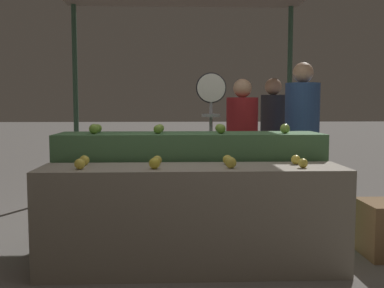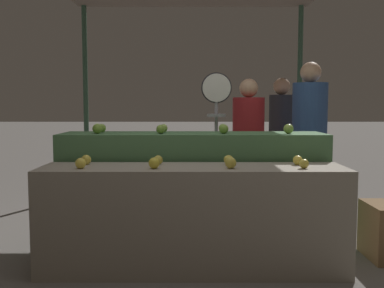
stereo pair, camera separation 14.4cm
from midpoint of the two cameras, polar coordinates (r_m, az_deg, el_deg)
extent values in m
plane|color=slate|center=(3.70, -1.07, -15.60)|extent=(60.00, 60.00, 0.00)
cylinder|color=#33513D|center=(6.65, -15.16, 5.27)|extent=(0.07, 0.07, 2.70)
cylinder|color=#33513D|center=(6.68, 11.64, 5.34)|extent=(0.07, 0.07, 2.70)
cube|color=gray|center=(3.57, -1.08, -9.42)|extent=(2.38, 0.55, 0.82)
cube|color=#4C7A4C|center=(4.14, -1.28, -5.84)|extent=(2.38, 0.55, 1.05)
sphere|color=yellow|center=(3.46, -15.23, -2.46)|extent=(0.08, 0.08, 0.08)
sphere|color=gold|center=(3.38, -6.02, -2.47)|extent=(0.08, 0.08, 0.08)
sphere|color=gold|center=(3.41, 3.74, -2.38)|extent=(0.09, 0.09, 0.09)
sphere|color=gold|center=(3.50, 12.79, -2.39)|extent=(0.07, 0.07, 0.07)
sphere|color=yellow|center=(3.67, -14.61, -2.03)|extent=(0.08, 0.08, 0.08)
sphere|color=gold|center=(3.60, -5.59, -2.07)|extent=(0.08, 0.08, 0.08)
sphere|color=yellow|center=(3.62, 3.39, -2.00)|extent=(0.08, 0.08, 0.08)
sphere|color=yellow|center=(3.70, 11.95, -1.96)|extent=(0.08, 0.08, 0.08)
sphere|color=#7AA338|center=(4.04, -13.34, 1.87)|extent=(0.09, 0.09, 0.09)
sphere|color=#7AA338|center=(3.97, -5.38, 1.86)|extent=(0.08, 0.08, 0.08)
sphere|color=#7AA338|center=(3.98, 2.67, 1.92)|extent=(0.08, 0.08, 0.08)
sphere|color=#8EB247|center=(4.06, 10.73, 1.93)|extent=(0.09, 0.09, 0.09)
sphere|color=#7AA338|center=(4.24, -12.86, 1.95)|extent=(0.08, 0.08, 0.08)
sphere|color=#8EB247|center=(4.18, -5.07, 2.01)|extent=(0.08, 0.08, 0.08)
sphere|color=#84AD3D|center=(4.18, 2.51, 2.03)|extent=(0.08, 0.08, 0.08)
cylinder|color=#99999E|center=(4.77, 1.54, -1.58)|extent=(0.04, 0.04, 1.51)
cylinder|color=black|center=(4.74, 1.56, 7.14)|extent=(0.32, 0.01, 0.32)
cylinder|color=silver|center=(4.72, 1.57, 7.15)|extent=(0.29, 0.02, 0.29)
cylinder|color=#99999E|center=(4.72, 1.57, 4.51)|extent=(0.01, 0.01, 0.14)
cylinder|color=#99999E|center=(4.72, 1.57, 3.66)|extent=(0.20, 0.20, 0.03)
cube|color=#2D2D38|center=(5.14, 5.50, -5.45)|extent=(0.28, 0.19, 0.74)
cylinder|color=maroon|center=(5.06, 5.57, 2.26)|extent=(0.39, 0.39, 0.64)
sphere|color=tan|center=(5.06, 5.61, 7.07)|extent=(0.21, 0.21, 0.21)
cube|color=#2D2D38|center=(5.97, 9.43, -3.90)|extent=(0.27, 0.21, 0.76)
cylinder|color=#232328|center=(5.90, 9.53, 2.95)|extent=(0.40, 0.40, 0.66)
sphere|color=tan|center=(5.90, 9.59, 7.21)|extent=(0.22, 0.22, 0.22)
cube|color=#2D2D38|center=(5.36, 12.90, -4.63)|extent=(0.34, 0.27, 0.83)
cylinder|color=#2D4C84|center=(5.29, 13.06, 3.66)|extent=(0.51, 0.51, 0.72)
sphere|color=tan|center=(5.30, 13.16, 8.81)|extent=(0.23, 0.23, 0.23)
camera|label=1|loc=(0.07, -91.09, -0.10)|focal=42.00mm
camera|label=2|loc=(0.07, 88.91, 0.10)|focal=42.00mm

